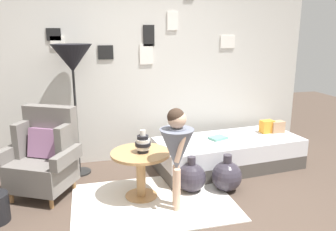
{
  "coord_description": "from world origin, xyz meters",
  "views": [
    {
      "loc": [
        -0.73,
        -2.58,
        1.77
      ],
      "look_at": [
        0.15,
        0.95,
        0.85
      ],
      "focal_mm": 35.66,
      "sensor_mm": 36.0,
      "label": 1
    }
  ],
  "objects_px": {
    "demijohn_far": "(227,176)",
    "person_child": "(177,147)",
    "floor_lamp": "(72,62)",
    "book_on_daybed": "(218,138)",
    "vase_striped": "(143,143)",
    "demijohn_near": "(191,177)",
    "armchair": "(45,156)",
    "daybed": "(228,153)",
    "side_table": "(141,164)"
  },
  "relations": [
    {
      "from": "demijohn_far",
      "to": "person_child",
      "type": "bearing_deg",
      "value": -159.52
    },
    {
      "from": "floor_lamp",
      "to": "person_child",
      "type": "distance_m",
      "value": 1.69
    },
    {
      "from": "book_on_daybed",
      "to": "demijohn_far",
      "type": "xyz_separation_m",
      "value": [
        -0.14,
        -0.64,
        -0.24
      ]
    },
    {
      "from": "vase_striped",
      "to": "book_on_daybed",
      "type": "height_order",
      "value": "vase_striped"
    },
    {
      "from": "person_child",
      "to": "demijohn_near",
      "type": "height_order",
      "value": "person_child"
    },
    {
      "from": "demijohn_far",
      "to": "floor_lamp",
      "type": "bearing_deg",
      "value": 150.96
    },
    {
      "from": "armchair",
      "to": "vase_striped",
      "type": "height_order",
      "value": "armchair"
    },
    {
      "from": "daybed",
      "to": "armchair",
      "type": "bearing_deg",
      "value": -175.39
    },
    {
      "from": "vase_striped",
      "to": "armchair",
      "type": "bearing_deg",
      "value": 160.42
    },
    {
      "from": "vase_striped",
      "to": "demijohn_near",
      "type": "xyz_separation_m",
      "value": [
        0.55,
        0.01,
        -0.45
      ]
    },
    {
      "from": "demijohn_near",
      "to": "demijohn_far",
      "type": "bearing_deg",
      "value": -10.95
    },
    {
      "from": "side_table",
      "to": "armchair",
      "type": "bearing_deg",
      "value": 160.67
    },
    {
      "from": "armchair",
      "to": "demijohn_near",
      "type": "distance_m",
      "value": 1.65
    },
    {
      "from": "floor_lamp",
      "to": "vase_striped",
      "type": "bearing_deg",
      "value": -50.71
    },
    {
      "from": "floor_lamp",
      "to": "person_child",
      "type": "relative_size",
      "value": 1.54
    },
    {
      "from": "vase_striped",
      "to": "demijohn_far",
      "type": "xyz_separation_m",
      "value": [
        0.95,
        -0.07,
        -0.45
      ]
    },
    {
      "from": "daybed",
      "to": "demijohn_far",
      "type": "relative_size",
      "value": 4.59
    },
    {
      "from": "side_table",
      "to": "floor_lamp",
      "type": "bearing_deg",
      "value": 128.68
    },
    {
      "from": "floor_lamp",
      "to": "demijohn_near",
      "type": "relative_size",
      "value": 3.91
    },
    {
      "from": "armchair",
      "to": "book_on_daybed",
      "type": "distance_m",
      "value": 2.14
    },
    {
      "from": "armchair",
      "to": "daybed",
      "type": "distance_m",
      "value": 2.3
    },
    {
      "from": "armchair",
      "to": "book_on_daybed",
      "type": "height_order",
      "value": "armchair"
    },
    {
      "from": "daybed",
      "to": "floor_lamp",
      "type": "relative_size",
      "value": 1.21
    },
    {
      "from": "side_table",
      "to": "book_on_daybed",
      "type": "distance_m",
      "value": 1.25
    },
    {
      "from": "armchair",
      "to": "side_table",
      "type": "bearing_deg",
      "value": -19.33
    },
    {
      "from": "floor_lamp",
      "to": "person_child",
      "type": "bearing_deg",
      "value": -49.93
    },
    {
      "from": "side_table",
      "to": "vase_striped",
      "type": "xyz_separation_m",
      "value": [
        0.03,
        -0.01,
        0.24
      ]
    },
    {
      "from": "daybed",
      "to": "side_table",
      "type": "bearing_deg",
      "value": -156.98
    },
    {
      "from": "armchair",
      "to": "demijohn_far",
      "type": "distance_m",
      "value": 2.05
    },
    {
      "from": "vase_striped",
      "to": "floor_lamp",
      "type": "height_order",
      "value": "floor_lamp"
    },
    {
      "from": "daybed",
      "to": "vase_striped",
      "type": "distance_m",
      "value": 1.42
    },
    {
      "from": "floor_lamp",
      "to": "demijohn_near",
      "type": "bearing_deg",
      "value": -33.91
    },
    {
      "from": "floor_lamp",
      "to": "person_child",
      "type": "xyz_separation_m",
      "value": [
        0.97,
        -1.15,
        -0.75
      ]
    },
    {
      "from": "book_on_daybed",
      "to": "vase_striped",
      "type": "bearing_deg",
      "value": -152.32
    },
    {
      "from": "side_table",
      "to": "demijohn_near",
      "type": "distance_m",
      "value": 0.61
    },
    {
      "from": "daybed",
      "to": "person_child",
      "type": "height_order",
      "value": "person_child"
    },
    {
      "from": "daybed",
      "to": "book_on_daybed",
      "type": "xyz_separation_m",
      "value": [
        -0.15,
        0.02,
        0.22
      ]
    },
    {
      "from": "demijohn_far",
      "to": "daybed",
      "type": "bearing_deg",
      "value": 64.6
    },
    {
      "from": "side_table",
      "to": "floor_lamp",
      "type": "relative_size",
      "value": 0.39
    },
    {
      "from": "armchair",
      "to": "vase_striped",
      "type": "distance_m",
      "value": 1.12
    },
    {
      "from": "floor_lamp",
      "to": "side_table",
      "type": "bearing_deg",
      "value": -51.32
    },
    {
      "from": "person_child",
      "to": "book_on_daybed",
      "type": "xyz_separation_m",
      "value": [
        0.81,
        0.89,
        -0.26
      ]
    },
    {
      "from": "armchair",
      "to": "book_on_daybed",
      "type": "bearing_deg",
      "value": 5.45
    },
    {
      "from": "armchair",
      "to": "side_table",
      "type": "distance_m",
      "value": 1.07
    },
    {
      "from": "armchair",
      "to": "person_child",
      "type": "distance_m",
      "value": 1.5
    },
    {
      "from": "vase_striped",
      "to": "person_child",
      "type": "xyz_separation_m",
      "value": [
        0.28,
        -0.31,
        0.05
      ]
    },
    {
      "from": "daybed",
      "to": "side_table",
      "type": "height_order",
      "value": "side_table"
    },
    {
      "from": "person_child",
      "to": "demijohn_near",
      "type": "xyz_separation_m",
      "value": [
        0.26,
        0.32,
        -0.5
      ]
    },
    {
      "from": "vase_striped",
      "to": "book_on_daybed",
      "type": "relative_size",
      "value": 1.12
    },
    {
      "from": "vase_striped",
      "to": "demijohn_near",
      "type": "relative_size",
      "value": 0.59
    }
  ]
}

